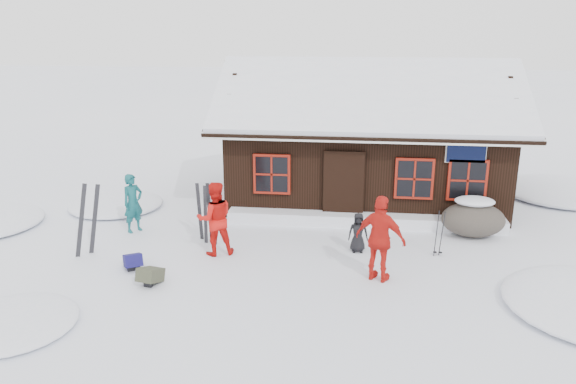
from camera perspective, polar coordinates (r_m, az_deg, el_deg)
name	(u,v)px	position (r m, az deg, el deg)	size (l,w,h in m)	color
ground	(302,255)	(13.67, 1.45, -6.41)	(120.00, 120.00, 0.00)	white
mountain_hut	(365,149)	(17.91, 7.86, 4.33)	(8.90, 6.09, 4.42)	black
snow_drift	(364,220)	(15.66, 7.74, -2.81)	(7.60, 0.60, 0.35)	white
snow_mounds	(370,231)	(15.36, 8.30, -3.93)	(20.60, 13.20, 0.48)	white
skier_teal	(133,203)	(15.48, -15.47, -1.09)	(0.58, 0.38, 1.59)	#125357
skier_orange_left	(215,219)	(13.53, -7.43, -2.69)	(0.88, 0.68, 1.81)	red
skier_orange_right	(381,239)	(12.19, 9.38, -4.73)	(1.12, 0.47, 1.92)	red
skier_crouched	(358,233)	(13.80, 7.13, -4.11)	(0.48, 0.31, 0.99)	black
boulder	(473,218)	(15.48, 18.29, -2.55)	(1.64, 1.23, 0.96)	#4F483F
ski_pair_left	(88,220)	(14.24, -19.67, -2.73)	(0.69, 0.34, 1.82)	black
ski_pair_mid	(205,213)	(14.53, -8.47, -2.08)	(0.41, 0.07, 1.57)	black
ski_pair_right	(210,216)	(14.23, -7.94, -2.46)	(0.36, 0.13, 1.57)	black
ski_poles	(439,234)	(13.92, 15.10, -4.17)	(0.21, 0.10, 1.17)	black
backpack_blue	(133,263)	(13.36, -15.46, -6.98)	(0.38, 0.51, 0.28)	#171355
backpack_olive	(151,278)	(12.52, -13.79, -8.47)	(0.40, 0.53, 0.29)	#3A3D2C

